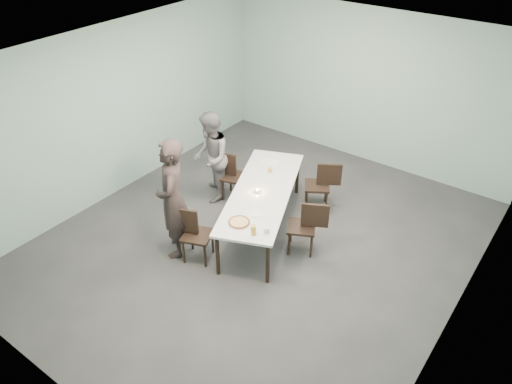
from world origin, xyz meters
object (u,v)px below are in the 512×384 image
Objects in this scene: diner_far at (211,157)px; amber_tumbler at (270,170)px; table at (262,194)px; chair_near_right at (307,224)px; water_tumbler at (267,230)px; diner_near at (172,199)px; pizza at (239,222)px; chair_near_left at (192,231)px; chair_far_right at (322,183)px; tealight at (257,191)px; beer_glass at (253,230)px; chair_far_left at (231,173)px; side_plate at (256,214)px.

amber_tumbler is (1.05, 0.30, -0.03)m from diner_far.
chair_near_right is at bearing -2.14° from table.
water_tumbler is at bearing 22.32° from diner_far.
water_tumbler is (1.95, -1.08, -0.03)m from diner_far.
diner_far reaches higher than water_tumbler.
diner_near is 1.05m from pizza.
chair_near_left is 1.70m from diner_far.
chair_far_right is at bearing 40.42° from amber_tumbler.
diner_near is at bearing 31.60° from chair_far_right.
tealight is 0.70× the size of amber_tumbler.
chair_near_right is 0.45× the size of diner_near.
diner_near is 1.36m from tealight.
table is 1.13m from beer_glass.
chair_far_left is 4.83× the size of side_plate.
chair_near_left is at bearing -96.67° from amber_tumbler.
beer_glass is 1.67× the size of water_tumbler.
beer_glass reaches higher than chair_far_right.
amber_tumbler is (0.52, 1.76, -0.17)m from diner_near.
diner_far is 29.32× the size of tealight.
side_plate is 1.20× the size of beer_glass.
diner_far is (-0.84, 1.44, 0.32)m from chair_near_left.
pizza is (0.66, 0.30, 0.27)m from chair_near_left.
chair_near_right is 10.88× the size of amber_tumbler.
chair_far_left is at bearing -6.81° from chair_far_right.
beer_glass reaches higher than table.
diner_far is (-0.26, -0.21, 0.32)m from chair_far_left.
pizza is (-0.23, -2.02, 0.27)m from chair_far_right.
chair_far_left is at bearing 155.44° from table.
table is at bearing 118.12° from side_plate.
diner_far is (-2.14, 0.28, 0.32)m from chair_near_right.
table is 15.26× the size of side_plate.
chair_far_left is at bearing 141.97° from side_plate.
water_tumbler is at bearing 6.99° from pizza.
chair_far_right is at bearing -98.07° from chair_near_right.
chair_near_right is 0.88m from water_tumbler.
diner_far is at bearing 160.38° from diner_near.
chair_near_left is at bearing 14.54° from chair_near_right.
chair_far_left is 0.53× the size of diner_far.
diner_near is at bearing -106.40° from amber_tumbler.
chair_far_left reaches higher than tealight.
chair_far_left is 1.85m from pizza.
table is 0.12m from tealight.
beer_glass is (1.82, -1.22, 0.00)m from diner_far.
side_plate is at bearing 78.17° from pizza.
diner_far is 18.24× the size of water_tumbler.
table is 1.08m from water_tumbler.
chair_far_right is 10.88× the size of amber_tumbler.
chair_near_left is 1.00× the size of chair_far_left.
beer_glass is (0.55, -0.98, 0.13)m from table.
pizza is at bearing 3.26° from chair_near_left.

